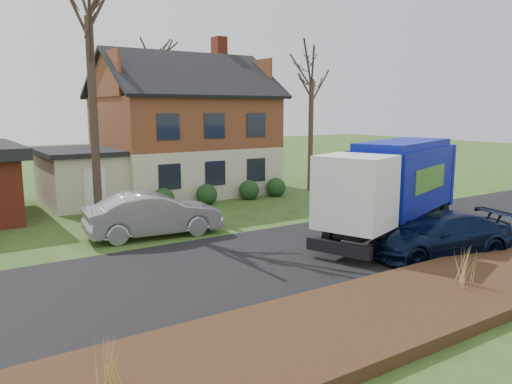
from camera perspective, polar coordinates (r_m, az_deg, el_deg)
ground at (r=17.41m, az=5.93°, el=-6.81°), size 120.00×120.00×0.00m
road at (r=17.41m, az=5.93°, el=-6.77°), size 80.00×7.00×0.02m
mulch_verge at (r=13.89m, az=20.16°, el=-10.96°), size 80.00×3.50×0.30m
main_house at (r=29.44m, az=-9.11°, el=7.72°), size 12.95×8.95×9.26m
garbage_truck at (r=19.78m, az=15.47°, el=1.08°), size 8.76×4.99×3.64m
silver_sedan at (r=19.63m, az=-11.61°, el=-2.53°), size 5.32×2.33×1.70m
navy_wagon at (r=17.71m, az=20.30°, el=-4.65°), size 5.33×3.19×1.45m
tree_front_east at (r=30.15m, az=6.41°, el=14.74°), size 3.40×3.40×9.43m
tree_back at (r=38.94m, az=-11.59°, el=16.05°), size 3.58×3.58×11.35m
grass_clump_west at (r=8.82m, az=-16.31°, el=-18.49°), size 0.36×0.30×0.96m
grass_clump_mid at (r=14.23m, az=22.79°, el=-7.86°), size 0.36×0.30×1.01m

